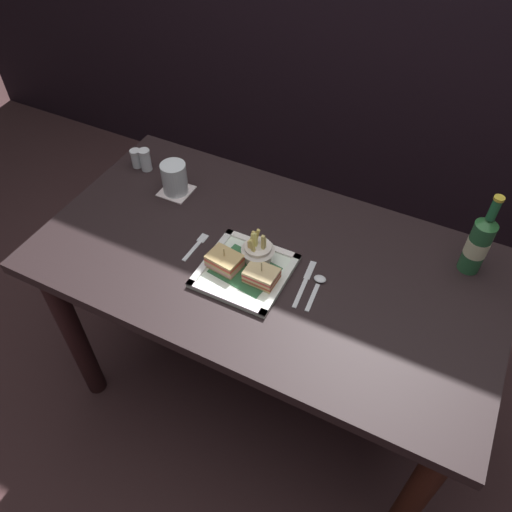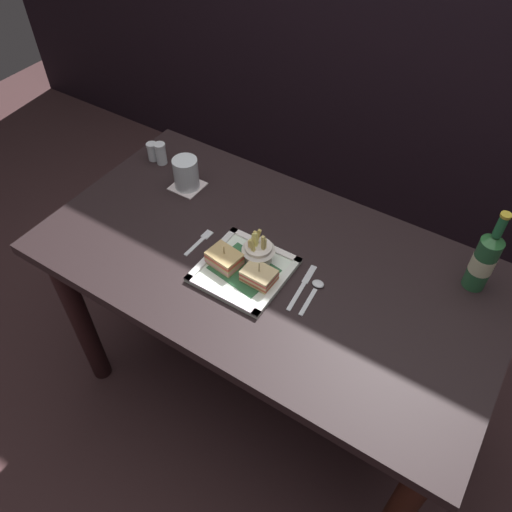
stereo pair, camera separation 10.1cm
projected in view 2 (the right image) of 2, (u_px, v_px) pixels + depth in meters
The scene contains 14 objects.
ground_plane at pixel (264, 389), 2.05m from camera, with size 6.00×6.00×0.00m, color #41292A.
dining_table at pixel (267, 287), 1.58m from camera, with size 1.37×0.74×0.78m.
square_plate at pixel (244, 270), 1.45m from camera, with size 0.24×0.24×0.02m.
sandwich_half_left at pixel (224, 259), 1.44m from camera, with size 0.10×0.08×0.07m.
sandwich_half_right at pixel (259, 276), 1.40m from camera, with size 0.09×0.07×0.07m.
fries_cup at pixel (258, 250), 1.44m from camera, with size 0.10×0.10×0.11m.
beer_bottle at pixel (484, 260), 1.35m from camera, with size 0.06×0.06×0.27m.
drink_coaster at pixel (188, 186), 1.71m from camera, with size 0.10×0.10×0.00m, color white.
water_glass at pixel (186, 175), 1.68m from camera, with size 0.08×0.08×0.11m.
fork at pixel (200, 241), 1.53m from camera, with size 0.02×0.12×0.00m.
knife at pixel (303, 285), 1.41m from camera, with size 0.03×0.18×0.00m.
spoon at pixel (315, 289), 1.40m from camera, with size 0.04×0.13×0.01m.
salt_shaker at pixel (153, 153), 1.80m from camera, with size 0.04×0.04×0.07m.
pepper_shaker at pixel (161, 155), 1.78m from camera, with size 0.04×0.04×0.08m.
Camera 2 is at (0.51, -0.86, 1.87)m, focal length 35.50 mm.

